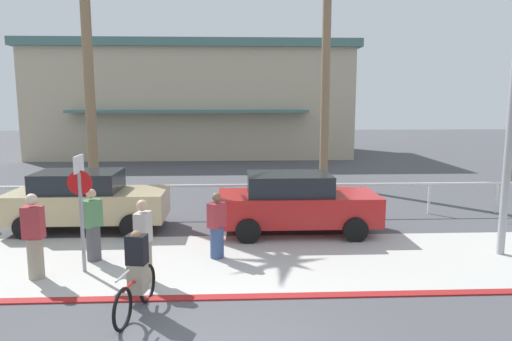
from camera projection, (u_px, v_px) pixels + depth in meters
name	position (u px, v px, depth m)	size (l,w,h in m)	color
ground_plane	(223.00, 205.00, 16.58)	(80.00, 80.00, 0.00)	#4C4C51
sidewalk_strip	(217.00, 261.00, 10.85)	(44.00, 4.00, 0.02)	beige
curb_paint	(213.00, 297.00, 8.88)	(44.00, 0.24, 0.03)	maroon
building_backdrop	(195.00, 100.00, 31.88)	(20.54, 9.73, 7.25)	#BCAD8E
rail_fence	(221.00, 190.00, 14.98)	(27.17, 0.08, 1.04)	white
stop_sign_bike_lane	(80.00, 197.00, 9.95)	(0.52, 0.56, 2.56)	gray
palm_tree_2	(326.00, 15.00, 19.31)	(3.36, 3.51, 9.59)	#846B4C
car_tan_1	(86.00, 200.00, 13.42)	(4.40, 2.02, 1.69)	tan
car_red_2	(296.00, 203.00, 13.06)	(4.40, 2.02, 1.69)	red
cyclist_red_0	(137.00, 274.00, 8.22)	(0.41, 1.80, 1.50)	black
pedestrian_0	(144.00, 244.00, 9.54)	(0.37, 0.44, 1.73)	gray
pedestrian_1	(93.00, 228.00, 10.80)	(0.46, 0.47, 1.71)	#4C4C51
pedestrian_2	(217.00, 229.00, 10.99)	(0.46, 0.47, 1.58)	#384C7A
pedestrian_3	(34.00, 240.00, 9.71)	(0.41, 0.33, 1.82)	gray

